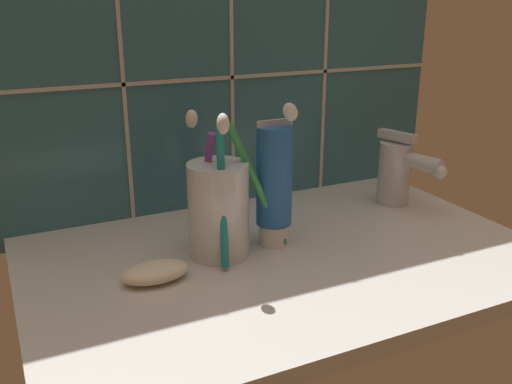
{
  "coord_description": "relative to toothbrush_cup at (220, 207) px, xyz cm",
  "views": [
    {
      "loc": [
        -30.3,
        -54.6,
        31.64
      ],
      "look_at": [
        -3.39,
        1.31,
        9.9
      ],
      "focal_mm": 40.0,
      "sensor_mm": 36.0,
      "label": 1
    }
  ],
  "objects": [
    {
      "name": "toothpaste_tube",
      "position": [
        7.13,
        0.04,
        1.79
      ],
      "size": [
        4.57,
        4.35,
        15.72
      ],
      "color": "white",
      "rests_on": "sink_counter"
    },
    {
      "name": "toothbrush_cup",
      "position": [
        0.0,
        0.0,
        0.0
      ],
      "size": [
        13.41,
        11.12,
        18.15
      ],
      "color": "silver",
      "rests_on": "sink_counter"
    },
    {
      "name": "sink_faucet",
      "position": [
        30.07,
        4.69,
        -0.83
      ],
      "size": [
        5.38,
        11.15,
        10.79
      ],
      "rotation": [
        0.0,
        0.0,
        -1.3
      ],
      "color": "silver",
      "rests_on": "sink_counter"
    },
    {
      "name": "soap_bar",
      "position": [
        -8.94,
        -3.41,
        -4.98
      ],
      "size": [
        7.45,
        4.35,
        2.1
      ],
      "primitive_type": "ellipsoid",
      "color": "silver",
      "rests_on": "sink_counter"
    },
    {
      "name": "sink_counter",
      "position": [
        7.19,
        -3.23,
        -7.03
      ],
      "size": [
        60.94,
        39.7,
        2.0
      ],
      "primitive_type": "cube",
      "color": "silver",
      "rests_on": "ground"
    },
    {
      "name": "tile_wall_backsplash",
      "position": [
        7.2,
        16.87,
        18.93
      ],
      "size": [
        70.94,
        1.72,
        53.91
      ],
      "color": "#336B7F",
      "rests_on": "ground"
    }
  ]
}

